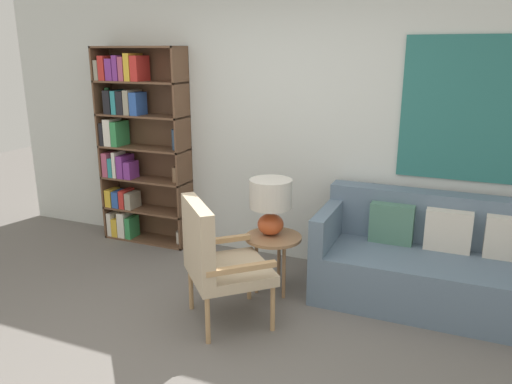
{
  "coord_description": "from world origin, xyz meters",
  "views": [
    {
      "loc": [
        1.61,
        -2.41,
        2.0
      ],
      "look_at": [
        0.11,
        1.15,
        0.9
      ],
      "focal_mm": 35.0,
      "sensor_mm": 36.0,
      "label": 1
    }
  ],
  "objects": [
    {
      "name": "ground_plane",
      "position": [
        0.0,
        0.0,
        0.0
      ],
      "size": [
        14.0,
        14.0,
        0.0
      ],
      "primitive_type": "plane",
      "color": "#66605B"
    },
    {
      "name": "wall_back",
      "position": [
        0.03,
        2.03,
        1.35
      ],
      "size": [
        6.4,
        0.08,
        2.7
      ],
      "color": "silver",
      "rests_on": "ground_plane"
    },
    {
      "name": "bookshelf",
      "position": [
        -1.58,
        1.84,
        1.06
      ],
      "size": [
        0.97,
        0.3,
        2.04
      ],
      "color": "brown",
      "rests_on": "ground_plane"
    },
    {
      "name": "armchair",
      "position": [
        0.0,
        0.6,
        0.55
      ],
      "size": [
        0.83,
        0.83,
        0.96
      ],
      "color": "tan",
      "rests_on": "ground_plane"
    },
    {
      "name": "couch",
      "position": [
        1.57,
        1.59,
        0.33
      ],
      "size": [
        2.01,
        0.84,
        0.86
      ],
      "color": "slate",
      "rests_on": "ground_plane"
    },
    {
      "name": "side_table",
      "position": [
        0.23,
        1.23,
        0.45
      ],
      "size": [
        0.47,
        0.47,
        0.51
      ],
      "color": "#99704C",
      "rests_on": "ground_plane"
    },
    {
      "name": "table_lamp",
      "position": [
        0.19,
        1.26,
        0.8
      ],
      "size": [
        0.35,
        0.35,
        0.48
      ],
      "color": "#C65128",
      "rests_on": "side_table"
    }
  ]
}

